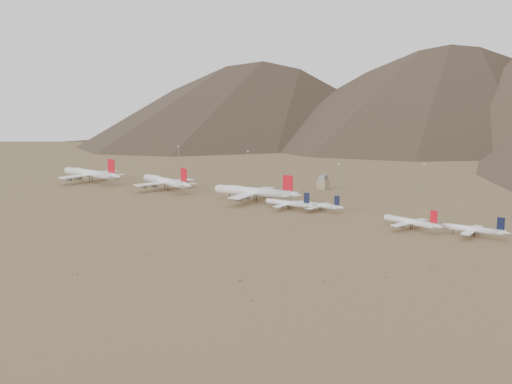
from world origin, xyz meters
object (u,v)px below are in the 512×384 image
Objects in this scene: widebody_east at (254,192)px; narrowbody_a at (289,203)px; widebody_centre at (166,181)px; narrowbody_b at (320,205)px; widebody_west at (90,173)px; control_tower at (323,183)px.

widebody_east is 1.81× the size of narrowbody_a.
widebody_east is at bearing 13.53° from widebody_centre.
widebody_centre is at bearing 172.31° from widebody_east.
widebody_centre is at bearing 179.83° from narrowbody_b.
widebody_centre is 153.08m from narrowbody_b.
narrowbody_a is (218.56, 5.89, -3.64)m from widebody_west.
widebody_centre reaches higher than narrowbody_a.
widebody_centre is at bearing -139.81° from control_tower.
widebody_centre is 93.14m from widebody_east.
widebody_west is 87.28m from widebody_centre.
narrowbody_b is 97.84m from control_tower.
widebody_east is at bearing 178.31° from narrowbody_b.
widebody_east reaches higher than control_tower.
widebody_east is at bearing 4.36° from widebody_west.
narrowbody_a reaches higher than narrowbody_b.
narrowbody_b is (59.93, -0.44, -3.66)m from widebody_east.
control_tower is (103.06, 87.05, -2.05)m from widebody_centre.
narrowbody_b is (239.51, 14.62, -4.00)m from widebody_west.
narrowbody_a is 3.43× the size of control_tower.
widebody_west reaches higher than narrowbody_a.
narrowbody_b is (153.01, 2.94, -3.33)m from widebody_centre.
widebody_east is at bearing -96.80° from control_tower.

